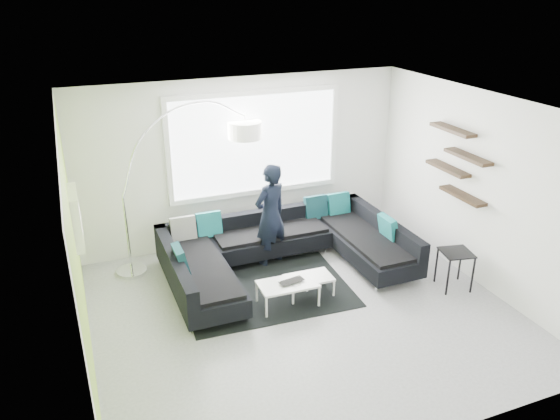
# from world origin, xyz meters

# --- Properties ---
(ground) EXTENTS (5.50, 5.50, 0.00)m
(ground) POSITION_xyz_m (0.00, 0.00, 0.00)
(ground) COLOR gray
(ground) RESTS_ON ground
(room_shell) EXTENTS (5.54, 5.04, 2.82)m
(room_shell) POSITION_xyz_m (0.04, 0.21, 1.81)
(room_shell) COLOR white
(room_shell) RESTS_ON ground
(sectional_sofa) EXTENTS (3.60, 2.24, 0.77)m
(sectional_sofa) POSITION_xyz_m (0.20, 1.08, 0.34)
(sectional_sofa) COLOR black
(sectional_sofa) RESTS_ON ground
(rug) EXTENTS (2.47, 1.85, 0.01)m
(rug) POSITION_xyz_m (-0.28, 0.71, 0.01)
(rug) COLOR black
(rug) RESTS_ON ground
(coffee_table) EXTENTS (1.06, 0.63, 0.34)m
(coffee_table) POSITION_xyz_m (0.07, 0.31, 0.17)
(coffee_table) COLOR white
(coffee_table) RESTS_ON ground
(arc_lamp) EXTENTS (2.44, 1.10, 2.52)m
(arc_lamp) POSITION_xyz_m (-2.02, 1.97, 1.26)
(arc_lamp) COLOR white
(arc_lamp) RESTS_ON ground
(side_table) EXTENTS (0.50, 0.50, 0.58)m
(side_table) POSITION_xyz_m (2.31, -0.21, 0.29)
(side_table) COLOR black
(side_table) RESTS_ON ground
(person) EXTENTS (0.88, 0.82, 1.65)m
(person) POSITION_xyz_m (0.10, 1.50, 0.82)
(person) COLOR black
(person) RESTS_ON ground
(laptop) EXTENTS (0.44, 0.36, 0.03)m
(laptop) POSITION_xyz_m (-0.06, 0.20, 0.36)
(laptop) COLOR black
(laptop) RESTS_ON coffee_table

